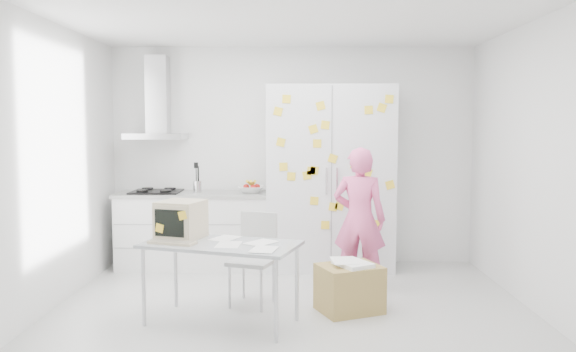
{
  "coord_description": "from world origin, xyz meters",
  "views": [
    {
      "loc": [
        0.03,
        -5.04,
        1.71
      ],
      "look_at": [
        -0.04,
        0.61,
        1.22
      ],
      "focal_mm": 35.0,
      "sensor_mm": 36.0,
      "label": 1
    }
  ],
  "objects_px": {
    "person": "(359,219)",
    "chair": "(255,253)",
    "cardboard_box": "(349,288)",
    "desk": "(195,230)"
  },
  "relations": [
    {
      "from": "desk",
      "to": "chair",
      "type": "bearing_deg",
      "value": 59.91
    },
    {
      "from": "person",
      "to": "chair",
      "type": "bearing_deg",
      "value": 37.17
    },
    {
      "from": "person",
      "to": "desk",
      "type": "relative_size",
      "value": 1.03
    },
    {
      "from": "person",
      "to": "cardboard_box",
      "type": "xyz_separation_m",
      "value": [
        -0.16,
        -0.68,
        -0.53
      ]
    },
    {
      "from": "desk",
      "to": "cardboard_box",
      "type": "xyz_separation_m",
      "value": [
        1.39,
        0.21,
        -0.57
      ]
    },
    {
      "from": "person",
      "to": "desk",
      "type": "height_order",
      "value": "person"
    },
    {
      "from": "person",
      "to": "desk",
      "type": "xyz_separation_m",
      "value": [
        -1.56,
        -0.9,
        0.05
      ]
    },
    {
      "from": "cardboard_box",
      "to": "person",
      "type": "bearing_deg",
      "value": 76.53
    },
    {
      "from": "cardboard_box",
      "to": "desk",
      "type": "bearing_deg",
      "value": -171.39
    },
    {
      "from": "desk",
      "to": "cardboard_box",
      "type": "relative_size",
      "value": 2.18
    }
  ]
}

